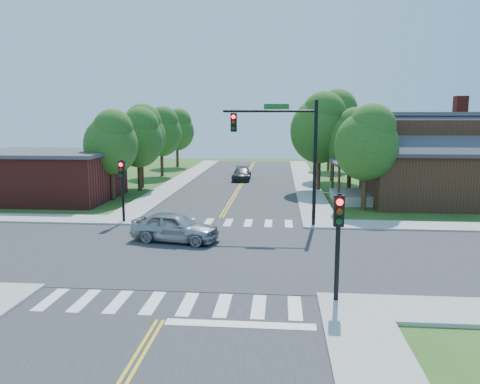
# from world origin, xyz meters

# --- Properties ---
(ground) EXTENTS (100.00, 100.00, 0.00)m
(ground) POSITION_xyz_m (0.00, 0.00, 0.00)
(ground) COLOR #304F18
(ground) RESTS_ON ground
(road_ns) EXTENTS (10.00, 90.00, 0.04)m
(road_ns) POSITION_xyz_m (0.00, 0.00, 0.02)
(road_ns) COLOR #2D2D30
(road_ns) RESTS_ON ground
(road_ew) EXTENTS (90.00, 10.00, 0.04)m
(road_ew) POSITION_xyz_m (0.00, 0.00, 0.03)
(road_ew) COLOR #2D2D30
(road_ew) RESTS_ON ground
(intersection_patch) EXTENTS (10.20, 10.20, 0.06)m
(intersection_patch) POSITION_xyz_m (0.00, 0.00, 0.00)
(intersection_patch) COLOR #2D2D30
(intersection_patch) RESTS_ON ground
(sidewalk_ne) EXTENTS (40.00, 40.00, 0.14)m
(sidewalk_ne) POSITION_xyz_m (15.82, 15.82, 0.07)
(sidewalk_ne) COLOR #9E9B93
(sidewalk_ne) RESTS_ON ground
(sidewalk_nw) EXTENTS (40.00, 40.00, 0.14)m
(sidewalk_nw) POSITION_xyz_m (-15.82, 15.82, 0.07)
(sidewalk_nw) COLOR #9E9B93
(sidewalk_nw) RESTS_ON ground
(crosswalk_north) EXTENTS (8.85, 2.00, 0.01)m
(crosswalk_north) POSITION_xyz_m (0.00, 6.20, 0.05)
(crosswalk_north) COLOR white
(crosswalk_north) RESTS_ON ground
(crosswalk_south) EXTENTS (8.85, 2.00, 0.01)m
(crosswalk_south) POSITION_xyz_m (0.00, -6.20, 0.05)
(crosswalk_south) COLOR white
(crosswalk_south) RESTS_ON ground
(centerline) EXTENTS (0.30, 90.00, 0.01)m
(centerline) POSITION_xyz_m (0.00, 0.00, 0.05)
(centerline) COLOR gold
(centerline) RESTS_ON ground
(stop_bar) EXTENTS (4.60, 0.45, 0.09)m
(stop_bar) POSITION_xyz_m (2.50, -7.60, 0.00)
(stop_bar) COLOR white
(stop_bar) RESTS_ON ground
(signal_mast_ne) EXTENTS (5.30, 0.42, 7.20)m
(signal_mast_ne) POSITION_xyz_m (3.91, 5.59, 4.85)
(signal_mast_ne) COLOR black
(signal_mast_ne) RESTS_ON ground
(signal_pole_se) EXTENTS (0.34, 0.42, 3.80)m
(signal_pole_se) POSITION_xyz_m (5.60, -5.62, 2.66)
(signal_pole_se) COLOR black
(signal_pole_se) RESTS_ON ground
(signal_pole_nw) EXTENTS (0.34, 0.42, 3.80)m
(signal_pole_nw) POSITION_xyz_m (-5.60, 5.58, 2.66)
(signal_pole_nw) COLOR black
(signal_pole_nw) RESTS_ON ground
(house_ne) EXTENTS (13.05, 8.80, 7.11)m
(house_ne) POSITION_xyz_m (15.11, 14.23, 3.33)
(house_ne) COLOR #372013
(house_ne) RESTS_ON ground
(building_nw) EXTENTS (10.40, 8.40, 3.73)m
(building_nw) POSITION_xyz_m (-14.20, 13.20, 1.88)
(building_nw) COLOR maroon
(building_nw) RESTS_ON ground
(tree_e_a) EXTENTS (4.22, 4.01, 7.17)m
(tree_e_a) POSITION_xyz_m (9.41, 10.82, 4.70)
(tree_e_a) COLOR #382314
(tree_e_a) RESTS_ON ground
(tree_e_b) EXTENTS (4.17, 3.96, 7.08)m
(tree_e_b) POSITION_xyz_m (9.42, 17.98, 4.64)
(tree_e_b) COLOR #382314
(tree_e_b) RESTS_ON ground
(tree_e_c) EXTENTS (5.29, 5.02, 8.99)m
(tree_e_c) POSITION_xyz_m (8.86, 25.90, 5.89)
(tree_e_c) COLOR #382314
(tree_e_c) RESTS_ON ground
(tree_e_d) EXTENTS (4.38, 4.16, 7.44)m
(tree_e_d) POSITION_xyz_m (9.41, 34.83, 4.87)
(tree_e_d) COLOR #382314
(tree_e_d) RESTS_ON ground
(tree_w_a) EXTENTS (4.05, 3.85, 6.88)m
(tree_w_a) POSITION_xyz_m (-9.00, 13.29, 4.51)
(tree_w_a) COLOR #382314
(tree_w_a) RESTS_ON ground
(tree_w_b) EXTENTS (4.38, 4.16, 7.45)m
(tree_w_b) POSITION_xyz_m (-8.63, 19.74, 4.88)
(tree_w_b) COLOR #382314
(tree_w_b) RESTS_ON ground
(tree_w_c) EXTENTS (4.37, 4.15, 7.42)m
(tree_w_c) POSITION_xyz_m (-8.92, 28.03, 4.86)
(tree_w_c) COLOR #382314
(tree_w_c) RESTS_ON ground
(tree_w_d) EXTENTS (4.34, 4.12, 7.37)m
(tree_w_d) POSITION_xyz_m (-9.30, 37.36, 4.83)
(tree_w_d) COLOR #382314
(tree_w_d) RESTS_ON ground
(tree_house) EXTENTS (4.95, 4.70, 8.42)m
(tree_house) POSITION_xyz_m (7.01, 19.08, 5.52)
(tree_house) COLOR #382314
(tree_house) RESTS_ON ground
(tree_bldg) EXTENTS (4.20, 3.99, 7.14)m
(tree_bldg) POSITION_xyz_m (-8.27, 17.84, 4.68)
(tree_bldg) COLOR #382314
(tree_bldg) RESTS_ON ground
(car_silver) EXTENTS (3.54, 5.15, 1.51)m
(car_silver) POSITION_xyz_m (-1.60, 1.72, 0.76)
(car_silver) COLOR #A0A1A6
(car_silver) RESTS_ON ground
(car_dgrey) EXTENTS (1.92, 4.43, 1.27)m
(car_dgrey) POSITION_xyz_m (-0.18, 25.25, 0.63)
(car_dgrey) COLOR #2E3133
(car_dgrey) RESTS_ON ground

